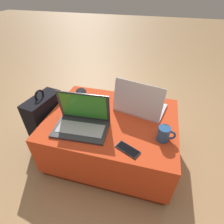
% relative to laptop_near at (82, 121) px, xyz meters
% --- Properties ---
extents(ground_plane, '(14.00, 14.00, 0.00)m').
position_rel_laptop_near_xyz_m(ground_plane, '(0.18, 0.15, -0.45)').
color(ground_plane, tan).
extents(ottoman, '(0.98, 0.76, 0.40)m').
position_rel_laptop_near_xyz_m(ottoman, '(0.18, 0.15, -0.25)').
color(ottoman, maroon).
rests_on(ottoman, ground_plane).
extents(laptop_near, '(0.39, 0.26, 0.25)m').
position_rel_laptop_near_xyz_m(laptop_near, '(0.00, 0.00, 0.00)').
color(laptop_near, '#333338').
rests_on(laptop_near, ottoman).
extents(laptop_far, '(0.42, 0.33, 0.27)m').
position_rel_laptop_near_xyz_m(laptop_far, '(0.36, 0.30, 0.00)').
color(laptop_far, silver).
rests_on(laptop_far, ottoman).
extents(cell_phone, '(0.17, 0.12, 0.01)m').
position_rel_laptop_near_xyz_m(cell_phone, '(0.35, -0.13, -0.05)').
color(cell_phone, black).
rests_on(cell_phone, ottoman).
extents(backpack, '(0.23, 0.35, 0.56)m').
position_rel_laptop_near_xyz_m(backpack, '(-0.42, 0.14, -0.22)').
color(backpack, black).
rests_on(backpack, ground_plane).
extents(wrist_brace, '(0.16, 0.22, 0.09)m').
position_rel_laptop_near_xyz_m(wrist_brace, '(-0.12, 0.28, -0.01)').
color(wrist_brace, black).
rests_on(wrist_brace, ottoman).
extents(coffee_mug, '(0.12, 0.08, 0.10)m').
position_rel_laptop_near_xyz_m(coffee_mug, '(0.56, 0.02, 0.00)').
color(coffee_mug, '#285693').
rests_on(coffee_mug, ottoman).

